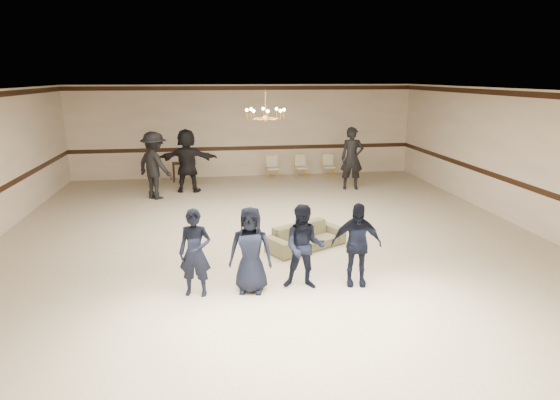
{
  "coord_description": "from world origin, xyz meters",
  "views": [
    {
      "loc": [
        -1.3,
        -9.7,
        3.5
      ],
      "look_at": [
        0.1,
        -0.5,
        1.04
      ],
      "focal_mm": 30.36,
      "sensor_mm": 36.0,
      "label": 1
    }
  ],
  "objects_px": {
    "boy_a": "(195,253)",
    "adult_left": "(155,166)",
    "boy_d": "(356,244)",
    "banquet_chair_right": "(329,166)",
    "adult_right": "(352,158)",
    "adult_mid": "(187,161)",
    "chandelier": "(265,104)",
    "banquet_chair_left": "(273,168)",
    "banquet_chair_mid": "(301,167)",
    "boy_b": "(251,250)",
    "boy_c": "(304,247)",
    "console_table": "(184,172)",
    "settee": "(306,237)"
  },
  "relations": [
    {
      "from": "adult_left",
      "to": "banquet_chair_left",
      "type": "height_order",
      "value": "adult_left"
    },
    {
      "from": "adult_mid",
      "to": "console_table",
      "type": "xyz_separation_m",
      "value": [
        -0.18,
        1.5,
        -0.65
      ]
    },
    {
      "from": "boy_b",
      "to": "banquet_chair_left",
      "type": "xyz_separation_m",
      "value": [
        1.54,
        8.58,
        -0.31
      ]
    },
    {
      "from": "banquet_chair_right",
      "to": "boy_a",
      "type": "bearing_deg",
      "value": -114.26
    },
    {
      "from": "adult_left",
      "to": "console_table",
      "type": "height_order",
      "value": "adult_left"
    },
    {
      "from": "boy_a",
      "to": "adult_left",
      "type": "distance_m",
      "value": 6.71
    },
    {
      "from": "adult_left",
      "to": "adult_mid",
      "type": "bearing_deg",
      "value": -99.35
    },
    {
      "from": "adult_mid",
      "to": "banquet_chair_right",
      "type": "relative_size",
      "value": 2.36
    },
    {
      "from": "boy_a",
      "to": "adult_right",
      "type": "bearing_deg",
      "value": 68.07
    },
    {
      "from": "chandelier",
      "to": "adult_left",
      "type": "bearing_deg",
      "value": 132.06
    },
    {
      "from": "settee",
      "to": "banquet_chair_mid",
      "type": "bearing_deg",
      "value": 51.08
    },
    {
      "from": "console_table",
      "to": "banquet_chair_left",
      "type": "bearing_deg",
      "value": -8.39
    },
    {
      "from": "boy_c",
      "to": "console_table",
      "type": "relative_size",
      "value": 1.85
    },
    {
      "from": "chandelier",
      "to": "console_table",
      "type": "xyz_separation_m",
      "value": [
        -2.14,
        5.36,
        -2.55
      ]
    },
    {
      "from": "boy_b",
      "to": "banquet_chair_mid",
      "type": "distance_m",
      "value": 8.95
    },
    {
      "from": "boy_a",
      "to": "banquet_chair_right",
      "type": "xyz_separation_m",
      "value": [
        4.44,
        8.58,
        -0.31
      ]
    },
    {
      "from": "boy_b",
      "to": "boy_d",
      "type": "relative_size",
      "value": 1.0
    },
    {
      "from": "boy_a",
      "to": "adult_right",
      "type": "xyz_separation_m",
      "value": [
        4.72,
        6.88,
        0.25
      ]
    },
    {
      "from": "adult_right",
      "to": "console_table",
      "type": "height_order",
      "value": "adult_right"
    },
    {
      "from": "banquet_chair_mid",
      "to": "boy_a",
      "type": "bearing_deg",
      "value": -115.98
    },
    {
      "from": "adult_left",
      "to": "adult_mid",
      "type": "relative_size",
      "value": 1.0
    },
    {
      "from": "console_table",
      "to": "settee",
      "type": "bearing_deg",
      "value": -72.68
    },
    {
      "from": "boy_d",
      "to": "adult_right",
      "type": "relative_size",
      "value": 0.74
    },
    {
      "from": "banquet_chair_mid",
      "to": "banquet_chair_right",
      "type": "height_order",
      "value": "same"
    },
    {
      "from": "banquet_chair_mid",
      "to": "settee",
      "type": "bearing_deg",
      "value": -104.39
    },
    {
      "from": "adult_mid",
      "to": "adult_right",
      "type": "bearing_deg",
      "value": -176.36
    },
    {
      "from": "chandelier",
      "to": "settee",
      "type": "relative_size",
      "value": 0.55
    },
    {
      "from": "boy_d",
      "to": "adult_mid",
      "type": "bearing_deg",
      "value": 123.01
    },
    {
      "from": "chandelier",
      "to": "boy_a",
      "type": "height_order",
      "value": "chandelier"
    },
    {
      "from": "boy_b",
      "to": "banquet_chair_mid",
      "type": "xyz_separation_m",
      "value": [
        2.54,
        8.58,
        -0.31
      ]
    },
    {
      "from": "adult_right",
      "to": "boy_d",
      "type": "bearing_deg",
      "value": -99.19
    },
    {
      "from": "banquet_chair_mid",
      "to": "boy_b",
      "type": "bearing_deg",
      "value": -110.62
    },
    {
      "from": "chandelier",
      "to": "banquet_chair_left",
      "type": "xyz_separation_m",
      "value": [
        0.86,
        5.16,
        -2.46
      ]
    },
    {
      "from": "boy_a",
      "to": "adult_left",
      "type": "bearing_deg",
      "value": 113.53
    },
    {
      "from": "banquet_chair_left",
      "to": "console_table",
      "type": "bearing_deg",
      "value": 174.97
    },
    {
      "from": "adult_mid",
      "to": "banquet_chair_left",
      "type": "bearing_deg",
      "value": -147.08
    },
    {
      "from": "boy_c",
      "to": "boy_d",
      "type": "distance_m",
      "value": 0.9
    },
    {
      "from": "adult_right",
      "to": "console_table",
      "type": "xyz_separation_m",
      "value": [
        -5.28,
        1.9,
        -0.65
      ]
    },
    {
      "from": "boy_c",
      "to": "chandelier",
      "type": "bearing_deg",
      "value": 106.13
    },
    {
      "from": "settee",
      "to": "adult_left",
      "type": "xyz_separation_m",
      "value": [
        -3.5,
        4.72,
        0.73
      ]
    },
    {
      "from": "boy_c",
      "to": "banquet_chair_right",
      "type": "relative_size",
      "value": 1.75
    },
    {
      "from": "boy_a",
      "to": "boy_b",
      "type": "height_order",
      "value": "same"
    },
    {
      "from": "boy_d",
      "to": "banquet_chair_right",
      "type": "xyz_separation_m",
      "value": [
        1.74,
        8.58,
        -0.31
      ]
    },
    {
      "from": "chandelier",
      "to": "boy_d",
      "type": "xyz_separation_m",
      "value": [
        1.12,
        -3.41,
        -2.15
      ]
    },
    {
      "from": "boy_d",
      "to": "banquet_chair_right",
      "type": "bearing_deg",
      "value": 88.64
    },
    {
      "from": "settee",
      "to": "adult_mid",
      "type": "xyz_separation_m",
      "value": [
        -2.6,
        5.42,
        0.73
      ]
    },
    {
      "from": "boy_c",
      "to": "boy_b",
      "type": "bearing_deg",
      "value": -167.59
    },
    {
      "from": "banquet_chair_mid",
      "to": "banquet_chair_right",
      "type": "bearing_deg",
      "value": -4.14
    },
    {
      "from": "adult_right",
      "to": "banquet_chair_right",
      "type": "bearing_deg",
      "value": 106.7
    },
    {
      "from": "boy_c",
      "to": "settee",
      "type": "bearing_deg",
      "value": 89.57
    }
  ]
}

